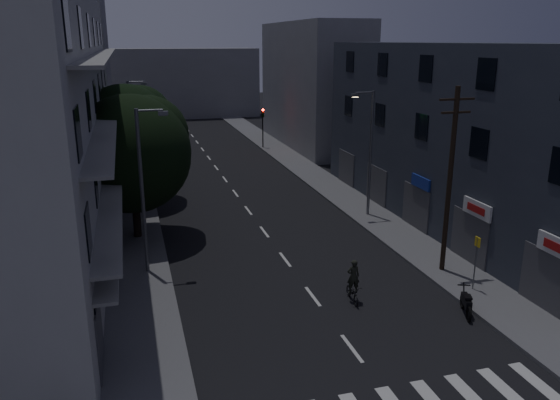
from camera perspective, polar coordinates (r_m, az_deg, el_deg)
ground at (r=41.91m, az=-4.81°, el=0.88°), size 160.00×160.00×0.00m
sidewalk_left at (r=41.21m, az=-15.10°, el=0.20°), size 3.00×90.00×0.15m
sidewalk_right at (r=43.86m, az=4.85°, el=1.68°), size 3.00×90.00×0.15m
lane_markings at (r=47.87m, az=-6.25°, el=2.80°), size 0.15×60.50×0.01m
building_left at (r=33.26m, az=-23.53°, el=7.85°), size 7.00×36.00×14.00m
building_right at (r=35.15m, az=18.36°, el=6.29°), size 6.19×28.00×11.00m
building_far_left at (r=62.94m, az=-20.27°, el=12.51°), size 6.00×20.00×16.00m
building_far_right at (r=60.14m, az=3.35°, el=11.90°), size 6.00×20.00×13.00m
building_far_end at (r=85.25m, az=-10.84°, el=11.94°), size 24.00×8.00×10.00m
tree_near at (r=31.71m, az=-15.14°, el=5.15°), size 6.66×6.66×8.21m
tree_mid at (r=39.30m, az=-15.69°, el=7.16°), size 6.66×6.66×8.20m
tree_far at (r=49.63m, az=-15.81°, el=8.42°), size 6.01×6.01×7.44m
traffic_signal_far_right at (r=58.11m, az=-1.81°, el=8.39°), size 0.28×0.37×4.10m
traffic_signal_far_left at (r=54.53m, az=-14.56°, el=7.35°), size 0.28×0.37×4.10m
street_lamp_left_near at (r=26.66m, az=-14.02°, el=1.66°), size 1.51×0.25×8.00m
street_lamp_right at (r=35.24m, az=9.29°, el=5.44°), size 1.51×0.25×8.00m
street_lamp_left_far at (r=45.03m, az=-15.15°, el=7.44°), size 1.51×0.25×8.00m
utility_pole at (r=27.18m, az=17.34°, el=2.26°), size 1.80×0.24×9.00m
bus_stop_sign at (r=26.26m, az=19.83°, el=-5.29°), size 0.06×0.35×2.52m
motorcycle at (r=24.66m, az=18.87°, el=-10.22°), size 0.89×1.78×1.20m
cyclist at (r=24.56m, az=7.62°, el=-9.04°), size 0.66×1.59×1.97m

